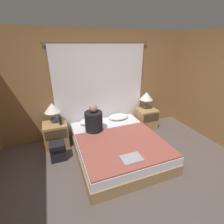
% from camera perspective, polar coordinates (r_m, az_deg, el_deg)
% --- Properties ---
extents(ground_plane, '(16.00, 16.00, 0.00)m').
position_cam_1_polar(ground_plane, '(3.14, 7.13, -21.32)').
color(ground_plane, '#564C47').
extents(wall_back, '(4.82, 0.06, 2.50)m').
position_cam_1_polar(wall_back, '(4.07, -4.25, 9.66)').
color(wall_back, olive).
rests_on(wall_back, ground_plane).
extents(curtain_panel, '(2.44, 0.02, 2.21)m').
position_cam_1_polar(curtain_panel, '(4.05, -3.93, 7.44)').
color(curtain_panel, white).
rests_on(curtain_panel, ground_plane).
extents(bed, '(1.68, 2.05, 0.39)m').
position_cam_1_polar(bed, '(3.51, 1.83, -11.62)').
color(bed, '#99754C').
rests_on(bed, ground_plane).
extents(nightstand_left, '(0.51, 0.47, 0.55)m').
position_cam_1_polar(nightstand_left, '(3.92, -19.04, -7.51)').
color(nightstand_left, '#A87F51').
rests_on(nightstand_left, ground_plane).
extents(nightstand_right, '(0.51, 0.47, 0.55)m').
position_cam_1_polar(nightstand_right, '(4.55, 11.92, -2.30)').
color(nightstand_right, '#A87F51').
rests_on(nightstand_right, ground_plane).
extents(lamp_left, '(0.35, 0.35, 0.45)m').
position_cam_1_polar(lamp_left, '(3.74, -20.27, 0.97)').
color(lamp_left, slate).
rests_on(lamp_left, nightstand_left).
extents(lamp_right, '(0.35, 0.35, 0.45)m').
position_cam_1_polar(lamp_right, '(4.40, 11.98, 5.13)').
color(lamp_right, slate).
rests_on(lamp_right, nightstand_right).
extents(pillow_left, '(0.51, 0.34, 0.12)m').
position_cam_1_polar(pillow_left, '(3.96, -7.65, -3.27)').
color(pillow_left, white).
rests_on(pillow_left, bed).
extents(pillow_right, '(0.51, 0.34, 0.12)m').
position_cam_1_polar(pillow_right, '(4.16, 2.25, -1.69)').
color(pillow_right, white).
rests_on(pillow_right, bed).
extents(blanket_on_bed, '(1.62, 1.38, 0.03)m').
position_cam_1_polar(blanket_on_bed, '(3.16, 4.04, -11.37)').
color(blanket_on_bed, '#994C42').
rests_on(blanket_on_bed, bed).
extents(person_left_in_bed, '(0.38, 0.38, 0.64)m').
position_cam_1_polar(person_left_in_bed, '(3.53, -6.45, -3.09)').
color(person_left_in_bed, black).
rests_on(person_left_in_bed, bed).
extents(beer_bottle_on_left_stand, '(0.06, 0.06, 0.23)m').
position_cam_1_polar(beer_bottle_on_left_stand, '(3.67, -17.71, -2.96)').
color(beer_bottle_on_left_stand, black).
rests_on(beer_bottle_on_left_stand, nightstand_left).
extents(laptop_on_bed, '(0.35, 0.25, 0.02)m').
position_cam_1_polar(laptop_on_bed, '(2.82, 6.89, -15.82)').
color(laptop_on_bed, '#9EA0A5').
rests_on(laptop_on_bed, blanket_on_bed).
extents(backpack_on_floor, '(0.30, 0.29, 0.38)m').
position_cam_1_polar(backpack_on_floor, '(3.50, -18.51, -12.59)').
color(backpack_on_floor, black).
rests_on(backpack_on_floor, ground_plane).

